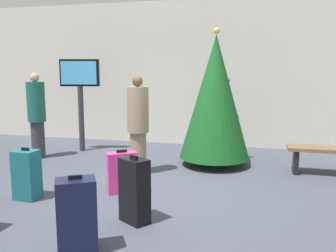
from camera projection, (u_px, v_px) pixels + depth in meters
ground_plane at (145, 189)px, 5.53m from camera, size 16.00×16.00×0.00m
back_wall at (191, 74)px, 8.67m from camera, size 16.00×0.20×3.39m
holiday_tree at (215, 97)px, 6.75m from camera, size 1.31×1.31×2.55m
flight_info_kiosk at (80, 88)px, 7.93m from camera, size 0.85×0.28×2.02m
waiting_bench at (325, 155)px, 6.26m from camera, size 1.24×0.44×0.48m
traveller_0 at (138, 123)px, 6.26m from camera, size 0.52×0.52×1.69m
traveller_1 at (37, 114)px, 7.38m from camera, size 0.49×0.49×1.73m
suitcase_0 at (77, 216)px, 3.58m from camera, size 0.46×0.42×0.80m
suitcase_1 at (27, 175)px, 5.09m from camera, size 0.34×0.28×0.73m
suitcase_2 at (134, 191)px, 4.31m from camera, size 0.42×0.37×0.81m
suitcase_4 at (122, 173)px, 5.36m from camera, size 0.46×0.39×0.64m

